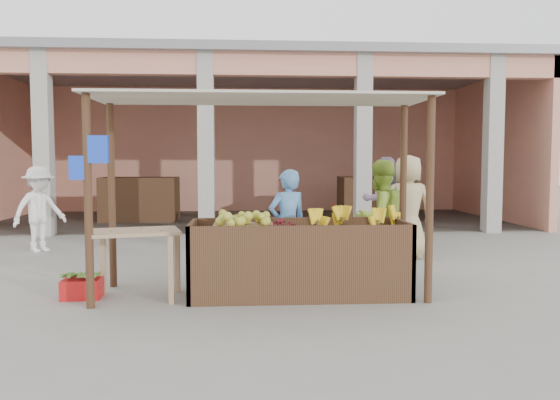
{
  "coord_description": "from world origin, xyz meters",
  "views": [
    {
      "loc": [
        -0.14,
        -6.5,
        1.61
      ],
      "look_at": [
        0.35,
        1.2,
        1.07
      ],
      "focal_mm": 35.0,
      "sensor_mm": 36.0,
      "label": 1
    }
  ],
  "objects": [
    {
      "name": "produce_sacks",
      "position": [
        2.63,
        5.08,
        0.3
      ],
      "size": [
        0.79,
        0.49,
        0.6
      ],
      "color": "maroon",
      "rests_on": "ground"
    },
    {
      "name": "berry_heap",
      "position": [
        0.3,
        -0.0,
        0.87
      ],
      "size": [
        0.47,
        0.38,
        0.15
      ],
      "primitive_type": "ellipsoid",
      "color": "maroon",
      "rests_on": "fruit_stall"
    },
    {
      "name": "red_crate",
      "position": [
        -2.08,
        0.01,
        0.12
      ],
      "size": [
        0.46,
        0.34,
        0.23
      ],
      "primitive_type": "cube",
      "rotation": [
        0.0,
        0.0,
        0.04
      ],
      "color": "red",
      "rests_on": "ground"
    },
    {
      "name": "market_building",
      "position": [
        0.05,
        8.93,
        2.7
      ],
      "size": [
        14.4,
        6.4,
        4.2
      ],
      "color": "tan",
      "rests_on": "ground"
    },
    {
      "name": "shopper_c",
      "position": [
        2.58,
        2.45,
        0.96
      ],
      "size": [
        0.97,
        0.67,
        1.91
      ],
      "primitive_type": "imported",
      "rotation": [
        0.0,
        0.0,
        3.22
      ],
      "color": "tan",
      "rests_on": "ground"
    },
    {
      "name": "shopper_d",
      "position": [
        2.7,
        3.36,
        0.82
      ],
      "size": [
        1.19,
        1.63,
        1.63
      ],
      "primitive_type": "imported",
      "rotation": [
        0.0,
        0.0,
        1.14
      ],
      "color": "#4A4854",
      "rests_on": "ground"
    },
    {
      "name": "motorcycle",
      "position": [
        0.78,
        2.06,
        0.49
      ],
      "size": [
        0.98,
        1.96,
        0.98
      ],
      "primitive_type": "imported",
      "rotation": [
        0.0,
        0.0,
        1.38
      ],
      "color": "#8A0D04",
      "rests_on": "ground"
    },
    {
      "name": "melon_tray",
      "position": [
        -0.16,
        0.03,
        0.89
      ],
      "size": [
        0.73,
        0.63,
        0.2
      ],
      "color": "#916E4B",
      "rests_on": "fruit_stall"
    },
    {
      "name": "shopper_f",
      "position": [
        2.54,
        3.91,
        0.93
      ],
      "size": [
        0.96,
        0.61,
        1.87
      ],
      "primitive_type": "imported",
      "rotation": [
        0.0,
        0.0,
        3.04
      ],
      "color": "gray",
      "rests_on": "ground"
    },
    {
      "name": "shopper_a",
      "position": [
        -3.84,
        3.52,
        0.83
      ],
      "size": [
        1.09,
        1.16,
        1.66
      ],
      "primitive_type": "imported",
      "rotation": [
        0.0,
        0.0,
        0.88
      ],
      "color": "white",
      "rests_on": "ground"
    },
    {
      "name": "side_table",
      "position": [
        -1.43,
        -0.03,
        0.67
      ],
      "size": [
        1.14,
        0.9,
        0.81
      ],
      "rotation": [
        0.0,
        0.0,
        0.25
      ],
      "color": "tan",
      "rests_on": "ground"
    },
    {
      "name": "vendor_green",
      "position": [
        1.74,
        1.0,
        0.87
      ],
      "size": [
        0.96,
        0.8,
        1.73
      ],
      "primitive_type": "imported",
      "rotation": [
        0.0,
        0.0,
        3.61
      ],
      "color": "#98BB36",
      "rests_on": "ground"
    },
    {
      "name": "ground",
      "position": [
        0.0,
        0.0,
        0.0
      ],
      "size": [
        60.0,
        60.0,
        0.0
      ],
      "primitive_type": "plane",
      "color": "gray",
      "rests_on": "ground"
    },
    {
      "name": "papaya_pile",
      "position": [
        -1.43,
        -0.03,
        0.92
      ],
      "size": [
        0.73,
        0.42,
        0.21
      ],
      "primitive_type": null,
      "color": "#40892C",
      "rests_on": "side_table"
    },
    {
      "name": "fruit_stall",
      "position": [
        0.5,
        0.0,
        0.4
      ],
      "size": [
        2.6,
        0.95,
        0.8
      ],
      "primitive_type": "cube",
      "color": "#513320",
      "rests_on": "ground"
    },
    {
      "name": "stall_awning",
      "position": [
        -0.01,
        0.06,
        1.98
      ],
      "size": [
        4.09,
        1.35,
        2.39
      ],
      "color": "#513320",
      "rests_on": "ground"
    },
    {
      "name": "vendor_blue",
      "position": [
        0.43,
        0.8,
        0.81
      ],
      "size": [
        0.73,
        0.64,
        1.61
      ],
      "primitive_type": "imported",
      "rotation": [
        0.0,
        0.0,
        3.53
      ],
      "color": "#5897DC",
      "rests_on": "ground"
    },
    {
      "name": "plantain_bundle",
      "position": [
        -2.08,
        0.01,
        0.26
      ],
      "size": [
        0.34,
        0.23,
        0.07
      ],
      "primitive_type": null,
      "color": "#558630",
      "rests_on": "red_crate"
    },
    {
      "name": "banana_heap",
      "position": [
        1.2,
        -0.02,
        0.91
      ],
      "size": [
        1.23,
        0.67,
        0.22
      ],
      "primitive_type": null,
      "color": "yellow",
      "rests_on": "fruit_stall"
    }
  ]
}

